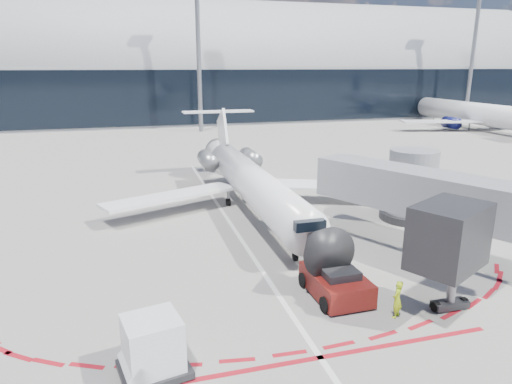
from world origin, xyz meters
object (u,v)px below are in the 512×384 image
object	(u,v)px
regional_jet	(250,180)
ramp_worker	(397,299)
pushback_tug	(336,283)
uld_container	(153,347)

from	to	relation	value
regional_jet	ramp_worker	bearing A→B (deg)	-82.63
regional_jet	pushback_tug	world-z (taller)	regional_jet
regional_jet	pushback_tug	size ratio (longest dim) A/B	4.64
uld_container	ramp_worker	bearing A→B (deg)	-5.58
regional_jet	uld_container	size ratio (longest dim) A/B	10.07
regional_jet	ramp_worker	xyz separation A→B (m)	(2.07, -16.03, -1.37)
ramp_worker	regional_jet	bearing A→B (deg)	-120.78
pushback_tug	uld_container	distance (m)	8.99
regional_jet	uld_container	distance (m)	18.86
pushback_tug	ramp_worker	bearing A→B (deg)	-55.85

